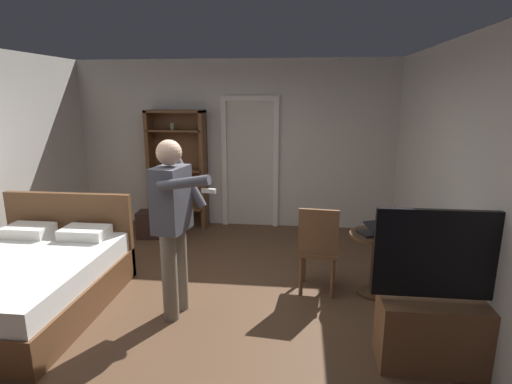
# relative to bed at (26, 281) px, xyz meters

# --- Properties ---
(ground_plane) EXTENTS (6.18, 6.18, 0.00)m
(ground_plane) POSITION_rel_bed_xyz_m (1.66, 0.19, -0.30)
(ground_plane) COLOR brown
(wall_back) EXTENTS (5.39, 0.12, 2.69)m
(wall_back) POSITION_rel_bed_xyz_m (1.66, 3.07, 1.04)
(wall_back) COLOR beige
(wall_back) RESTS_ON ground_plane
(wall_right) EXTENTS (0.12, 5.86, 2.69)m
(wall_right) POSITION_rel_bed_xyz_m (4.30, 0.19, 1.04)
(wall_right) COLOR beige
(wall_right) RESTS_ON ground_plane
(doorway_frame) EXTENTS (0.93, 0.08, 2.13)m
(doorway_frame) POSITION_rel_bed_xyz_m (1.92, 2.99, 0.92)
(doorway_frame) COLOR white
(doorway_frame) RESTS_ON ground_plane
(bed) EXTENTS (1.55, 1.95, 1.02)m
(bed) POSITION_rel_bed_xyz_m (0.00, 0.00, 0.00)
(bed) COLOR brown
(bed) RESTS_ON ground_plane
(bookshelf) EXTENTS (0.94, 0.32, 1.91)m
(bookshelf) POSITION_rel_bed_xyz_m (0.75, 2.84, 0.73)
(bookshelf) COLOR brown
(bookshelf) RESTS_ON ground_plane
(tv_flatscreen) EXTENTS (1.22, 0.40, 1.32)m
(tv_flatscreen) POSITION_rel_bed_xyz_m (3.94, -0.47, 0.10)
(tv_flatscreen) COLOR brown
(tv_flatscreen) RESTS_ON ground_plane
(side_table) EXTENTS (0.58, 0.58, 0.70)m
(side_table) POSITION_rel_bed_xyz_m (3.58, 0.72, 0.16)
(side_table) COLOR #4C331E
(side_table) RESTS_ON ground_plane
(laptop) EXTENTS (0.42, 0.42, 0.16)m
(laptop) POSITION_rel_bed_xyz_m (3.56, 0.68, 0.45)
(laptop) COLOR black
(laptop) RESTS_ON side_table
(bottle_on_table) EXTENTS (0.06, 0.06, 0.29)m
(bottle_on_table) POSITION_rel_bed_xyz_m (3.72, 0.64, 0.52)
(bottle_on_table) COLOR #1F5530
(bottle_on_table) RESTS_ON side_table
(wooden_chair) EXTENTS (0.46, 0.46, 0.99)m
(wooden_chair) POSITION_rel_bed_xyz_m (2.96, 0.68, 0.24)
(wooden_chair) COLOR brown
(wooden_chair) RESTS_ON ground_plane
(person_blue_shirt) EXTENTS (0.66, 0.63, 1.75)m
(person_blue_shirt) POSITION_rel_bed_xyz_m (1.55, 0.08, 0.71)
(person_blue_shirt) COLOR gray
(person_blue_shirt) RESTS_ON ground_plane
(suitcase_dark) EXTENTS (0.61, 0.35, 0.41)m
(suitcase_dark) POSITION_rel_bed_xyz_m (0.58, 2.23, -0.10)
(suitcase_dark) COLOR black
(suitcase_dark) RESTS_ON ground_plane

